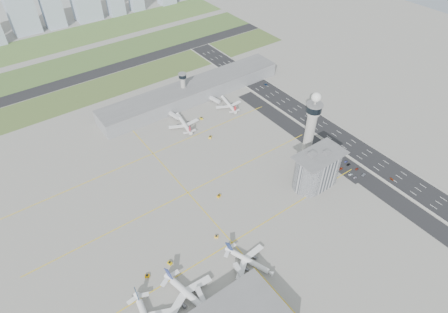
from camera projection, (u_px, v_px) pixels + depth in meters
ground at (249, 193)px, 303.51m from camera, size 1000.00×1000.00×0.00m
grass_strip_0 at (113, 85)px, 431.18m from camera, size 480.00×50.00×0.08m
grass_strip_1 at (89, 60)px, 476.68m from camera, size 480.00×60.00×0.08m
grass_strip_2 at (68, 39)px, 525.22m from camera, size 480.00×70.00×0.08m
runway at (101, 72)px, 453.62m from camera, size 480.00×22.00×0.10m
highway at (344, 141)px, 354.09m from camera, size 28.00×500.00×0.10m
barrier_left at (334, 146)px, 347.57m from camera, size 0.60×500.00×1.20m
barrier_right at (354, 135)px, 359.89m from camera, size 0.60×500.00×1.20m
landside_road at (334, 157)px, 337.03m from camera, size 18.00×260.00×0.08m
parking_lot at (343, 165)px, 328.86m from camera, size 20.00×44.00×0.10m
taxiway_line_h_0 at (232, 242)px, 267.70m from camera, size 260.00×0.60×0.01m
taxiway_line_h_1 at (188, 193)px, 304.10m from camera, size 260.00×0.60×0.01m
taxiway_line_h_2 at (153, 154)px, 340.50m from camera, size 260.00×0.60×0.01m
taxiway_line_v at (188, 193)px, 304.10m from camera, size 0.60×260.00×0.01m
control_tower at (311, 123)px, 316.86m from camera, size 14.00×14.00×64.50m
secondary_tower at (183, 85)px, 395.27m from camera, size 8.60×8.60×31.90m
admin_building at (317, 169)px, 302.92m from camera, size 42.00×24.00×33.50m
terminal_pier at (193, 91)px, 405.68m from camera, size 210.00×32.00×15.80m
airplane_near_b at (190, 294)px, 231.80m from camera, size 45.71×50.67×12.21m
airplane_near_c at (250, 259)px, 251.09m from camera, size 43.72×46.99×10.62m
airplane_far_a at (184, 121)px, 368.92m from camera, size 37.98×42.55×10.53m
airplane_far_b at (229, 103)px, 394.80m from camera, size 35.60×39.68×9.69m
jet_bridge_near_1 at (206, 308)px, 228.09m from camera, size 5.39×14.31×5.70m
jet_bridge_near_2 at (245, 282)px, 241.29m from camera, size 5.39×14.31×5.70m
jet_bridge_far_0 at (170, 114)px, 382.59m from camera, size 5.39×14.31×5.70m
jet_bridge_far_1 at (210, 98)px, 404.59m from camera, size 5.39×14.31×5.70m
tug_0 at (147, 276)px, 246.83m from camera, size 3.74×3.36×1.80m
tug_1 at (170, 263)px, 254.13m from camera, size 3.00×3.66×1.84m
tug_2 at (216, 237)px, 270.58m from camera, size 3.26×3.27×1.59m
tug_3 at (219, 196)px, 300.36m from camera, size 3.71×3.13×1.83m
tug_4 at (210, 137)px, 357.01m from camera, size 4.28×4.15×2.06m
tug_5 at (201, 118)px, 380.21m from camera, size 2.73×3.63×1.95m
car_lot_0 at (355, 177)px, 316.50m from camera, size 3.64×1.80×1.19m
car_lot_1 at (351, 174)px, 319.21m from camera, size 4.03×1.89×1.28m
car_lot_2 at (341, 169)px, 324.70m from camera, size 4.10×2.10×1.11m
car_lot_3 at (335, 163)px, 329.67m from camera, size 4.18×2.04×1.17m
car_lot_4 at (332, 162)px, 331.10m from camera, size 3.29×1.47×1.10m
car_lot_5 at (323, 156)px, 337.33m from camera, size 3.43×1.34×1.11m
car_lot_6 at (364, 175)px, 319.00m from camera, size 4.66×2.60×1.23m
car_lot_7 at (357, 169)px, 324.49m from camera, size 3.87×1.82×1.09m
car_lot_8 at (349, 164)px, 328.62m from camera, size 3.86×1.71×1.29m
car_lot_9 at (346, 162)px, 331.50m from camera, size 3.55×1.35×1.16m
car_lot_10 at (337, 156)px, 337.17m from camera, size 4.25×2.48×1.11m
car_lot_11 at (334, 154)px, 339.68m from camera, size 4.20×2.17×1.17m
car_hw_0 at (392, 179)px, 315.02m from camera, size 1.74×3.56×1.17m
car_hw_1 at (315, 121)px, 376.58m from camera, size 1.46×3.90×1.27m
car_hw_2 at (266, 84)px, 430.61m from camera, size 2.30×4.64×1.26m
car_hw_4 at (226, 67)px, 461.16m from camera, size 1.34×3.26×1.10m
skyline_bldg_7 at (21, 11)px, 522.14m from camera, size 35.76×28.61×61.22m
skyline_bldg_10 at (116, 6)px, 583.61m from camera, size 23.01×18.41×27.75m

